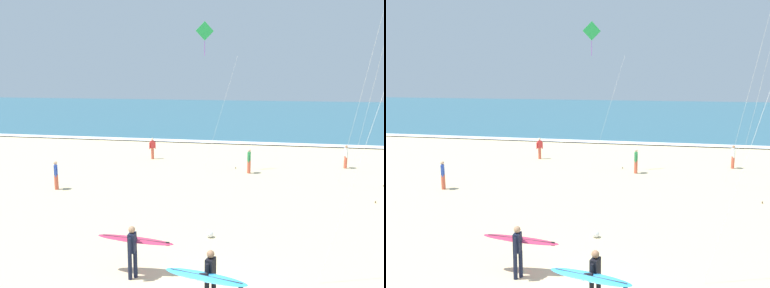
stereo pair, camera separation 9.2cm
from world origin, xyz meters
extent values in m
cube|color=#2D6075|center=(0.00, 57.49, 0.04)|extent=(160.00, 60.00, 0.08)
cube|color=white|center=(0.00, 27.79, 0.09)|extent=(160.00, 1.43, 0.01)
cylinder|color=black|center=(-2.04, 1.69, 0.44)|extent=(0.13, 0.13, 0.88)
cylinder|color=black|center=(-1.92, 1.85, 0.44)|extent=(0.13, 0.13, 0.88)
cube|color=black|center=(-1.98, 1.77, 1.18)|extent=(0.22, 0.35, 0.60)
cube|color=yellow|center=(-2.08, 1.76, 1.22)|extent=(0.02, 0.20, 0.32)
sphere|color=#A87A59|center=(-1.98, 1.77, 1.60)|extent=(0.21, 0.21, 0.21)
cylinder|color=black|center=(-1.97, 1.54, 1.14)|extent=(0.09, 0.09, 0.56)
cylinder|color=black|center=(-1.99, 2.00, 1.29)|extent=(0.09, 0.09, 0.26)
cylinder|color=black|center=(-2.05, 2.08, 1.16)|extent=(0.26, 0.09, 0.14)
ellipsoid|color=#D83359|center=(-2.00, 2.13, 1.12)|extent=(2.50, 0.61, 0.24)
cube|color=#333333|center=(-2.00, 2.13, 1.16)|extent=(2.17, 0.13, 0.15)
cube|color=#262628|center=(-0.96, 2.18, 1.05)|extent=(0.12, 0.02, 0.14)
cube|color=black|center=(0.66, 0.51, 1.18)|extent=(0.27, 0.38, 0.60)
cube|color=blue|center=(0.56, 0.54, 1.22)|extent=(0.06, 0.20, 0.32)
sphere|color=brown|center=(0.66, 0.51, 1.60)|extent=(0.21, 0.21, 0.21)
cylinder|color=black|center=(0.61, 0.29, 1.29)|extent=(0.09, 0.09, 0.26)
cylinder|color=black|center=(0.53, 0.21, 1.16)|extent=(0.26, 0.13, 0.14)
cylinder|color=black|center=(0.71, 0.74, 1.14)|extent=(0.09, 0.09, 0.56)
ellipsoid|color=#3399D8|center=(0.58, 0.16, 1.12)|extent=(2.35, 1.01, 0.08)
cube|color=#333333|center=(0.58, 0.16, 1.16)|extent=(1.97, 0.47, 0.02)
cube|color=#262628|center=(1.52, -0.05, 1.05)|extent=(0.12, 0.04, 0.14)
cylinder|color=silver|center=(5.26, 3.30, 5.62)|extent=(3.16, 1.45, 11.05)
cylinder|color=silver|center=(7.76, 16.46, 5.50)|extent=(1.16, 3.44, 10.80)
cylinder|color=brown|center=(8.34, 14.75, 0.05)|extent=(0.06, 0.06, 0.10)
cube|color=green|center=(-2.29, 16.57, 8.93)|extent=(1.05, 0.57, 1.17)
cylinder|color=purple|center=(-2.29, 16.57, 7.88)|extent=(0.02, 0.02, 0.93)
cylinder|color=silver|center=(-1.30, 17.09, 3.76)|extent=(1.99, 1.04, 7.32)
cylinder|color=brown|center=(-0.31, 17.60, 0.05)|extent=(0.06, 0.06, 0.10)
cylinder|color=silver|center=(6.54, 13.16, 5.35)|extent=(1.30, 3.53, 10.51)
cylinder|color=brown|center=(7.19, 11.41, 0.05)|extent=(0.06, 0.06, 0.10)
cylinder|color=#D8593F|center=(0.64, 16.45, 0.42)|extent=(0.22, 0.22, 0.84)
cube|color=#339351|center=(0.64, 16.45, 1.11)|extent=(0.20, 0.33, 0.54)
sphere|color=beige|center=(0.64, 16.45, 1.49)|extent=(0.20, 0.20, 0.20)
cylinder|color=#339351|center=(0.66, 16.66, 1.01)|extent=(0.08, 0.08, 0.50)
cylinder|color=#339351|center=(0.63, 16.24, 1.01)|extent=(0.08, 0.08, 0.50)
cylinder|color=#D8593F|center=(-9.50, 10.55, 0.42)|extent=(0.22, 0.22, 0.84)
cube|color=#3351B7|center=(-9.50, 10.55, 1.11)|extent=(0.30, 0.37, 0.54)
sphere|color=tan|center=(-9.50, 10.55, 1.49)|extent=(0.20, 0.20, 0.20)
cylinder|color=#3351B7|center=(-9.59, 10.74, 1.01)|extent=(0.08, 0.08, 0.50)
cylinder|color=#3351B7|center=(-9.41, 10.36, 1.01)|extent=(0.08, 0.08, 0.50)
cylinder|color=#D8593F|center=(-6.71, 19.56, 0.42)|extent=(0.22, 0.22, 0.84)
cube|color=red|center=(-6.71, 19.56, 1.11)|extent=(0.36, 0.33, 0.54)
sphere|color=beige|center=(-6.71, 19.56, 1.49)|extent=(0.20, 0.20, 0.20)
cylinder|color=red|center=(-6.54, 19.69, 1.01)|extent=(0.08, 0.08, 0.50)
cylinder|color=red|center=(-6.88, 19.44, 1.01)|extent=(0.08, 0.08, 0.50)
cylinder|color=#D8593F|center=(6.93, 19.17, 0.42)|extent=(0.22, 0.22, 0.84)
cube|color=white|center=(6.93, 19.17, 1.11)|extent=(0.21, 0.34, 0.54)
sphere|color=#A87A59|center=(6.93, 19.17, 1.49)|extent=(0.20, 0.20, 0.20)
cylinder|color=white|center=(6.95, 18.96, 1.01)|extent=(0.08, 0.08, 0.50)
cylinder|color=white|center=(6.90, 19.38, 1.01)|extent=(0.08, 0.08, 0.50)
sphere|color=white|center=(-0.14, 5.50, 0.14)|extent=(0.28, 0.28, 0.28)
camera|label=1|loc=(2.25, -9.76, 6.33)|focal=38.99mm
camera|label=2|loc=(2.34, -9.74, 6.33)|focal=38.99mm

